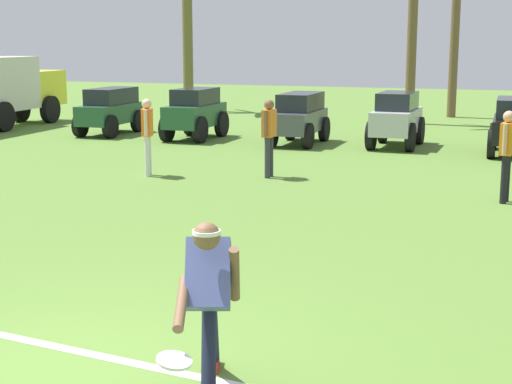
# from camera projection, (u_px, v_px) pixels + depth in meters

# --- Properties ---
(ground_plane) EXTENTS (80.00, 80.00, 0.00)m
(ground_plane) POSITION_uv_depth(u_px,v_px,m) (59.00, 380.00, 6.38)
(ground_plane) COLOR #587E32
(field_line_paint) EXTENTS (22.15, 2.47, 0.01)m
(field_line_paint) POSITION_uv_depth(u_px,v_px,m) (94.00, 355.00, 6.87)
(field_line_paint) COLOR white
(field_line_paint) RESTS_ON ground_plane
(frisbee_thrower) EXTENTS (0.49, 1.15, 1.39)m
(frisbee_thrower) POSITION_uv_depth(u_px,v_px,m) (208.00, 295.00, 6.03)
(frisbee_thrower) COLOR #191E38
(frisbee_thrower) RESTS_ON ground_plane
(frisbee_in_flight) EXTENTS (0.31, 0.31, 0.07)m
(frisbee_in_flight) POSITION_uv_depth(u_px,v_px,m) (174.00, 361.00, 5.43)
(frisbee_in_flight) COLOR white
(teammate_near_sideline) EXTENTS (0.21, 0.49, 1.56)m
(teammate_near_sideline) POSITION_uv_depth(u_px,v_px,m) (269.00, 131.00, 15.57)
(teammate_near_sideline) COLOR #33333D
(teammate_near_sideline) RESTS_ON ground_plane
(teammate_midfield) EXTENTS (0.31, 0.49, 1.56)m
(teammate_midfield) POSITION_uv_depth(u_px,v_px,m) (147.00, 130.00, 15.76)
(teammate_midfield) COLOR silver
(teammate_midfield) RESTS_ON ground_plane
(teammate_deep) EXTENTS (0.26, 0.50, 1.56)m
(teammate_deep) POSITION_uv_depth(u_px,v_px,m) (507.00, 148.00, 13.13)
(teammate_deep) COLOR black
(teammate_deep) RESTS_ON ground_plane
(parked_car_slot_a) EXTENTS (1.19, 2.42, 1.34)m
(parked_car_slot_a) POSITION_uv_depth(u_px,v_px,m) (110.00, 110.00, 22.80)
(parked_car_slot_a) COLOR #235133
(parked_car_slot_a) RESTS_ON ground_plane
(parked_car_slot_b) EXTENTS (1.19, 2.36, 1.40)m
(parked_car_slot_b) POSITION_uv_depth(u_px,v_px,m) (195.00, 112.00, 21.70)
(parked_car_slot_b) COLOR #235133
(parked_car_slot_b) RESTS_ON ground_plane
(parked_car_slot_c) EXTENTS (1.17, 2.41, 1.34)m
(parked_car_slot_c) POSITION_uv_depth(u_px,v_px,m) (299.00, 117.00, 20.68)
(parked_car_slot_c) COLOR #474C51
(parked_car_slot_c) RESTS_ON ground_plane
(parked_car_slot_d) EXTENTS (1.16, 2.35, 1.40)m
(parked_car_slot_d) POSITION_uv_depth(u_px,v_px,m) (397.00, 118.00, 20.11)
(parked_car_slot_d) COLOR #B7BABF
(parked_car_slot_d) RESTS_ON ground_plane
(palm_tree_far_left) EXTENTS (3.51, 3.32, 6.17)m
(palm_tree_far_left) POSITION_uv_depth(u_px,v_px,m) (187.00, 19.00, 30.06)
(palm_tree_far_left) COLOR brown
(palm_tree_far_left) RESTS_ON ground_plane
(palm_tree_right_of_centre) EXTENTS (2.90, 3.32, 6.40)m
(palm_tree_right_of_centre) POSITION_uv_depth(u_px,v_px,m) (457.00, 4.00, 27.25)
(palm_tree_right_of_centre) COLOR brown
(palm_tree_right_of_centre) RESTS_ON ground_plane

